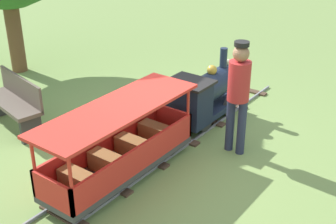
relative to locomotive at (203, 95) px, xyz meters
The scene contains 6 objects.
ground_plane 1.05m from the locomotive, 90.00° to the right, with size 60.00×60.00×0.00m, color #75934C.
track 1.14m from the locomotive, 90.00° to the right, with size 0.69×6.05×0.04m.
locomotive is the anchor object (origin of this frame).
passenger_car 1.94m from the locomotive, 90.00° to the right, with size 0.75×2.35×0.97m.
conductor_person 1.08m from the locomotive, 29.66° to the right, with size 0.30×0.30×1.62m.
park_bench 2.92m from the locomotive, 140.86° to the right, with size 1.35×0.65×0.82m.
Camera 1 is at (3.42, -4.63, 3.33)m, focal length 48.51 mm.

